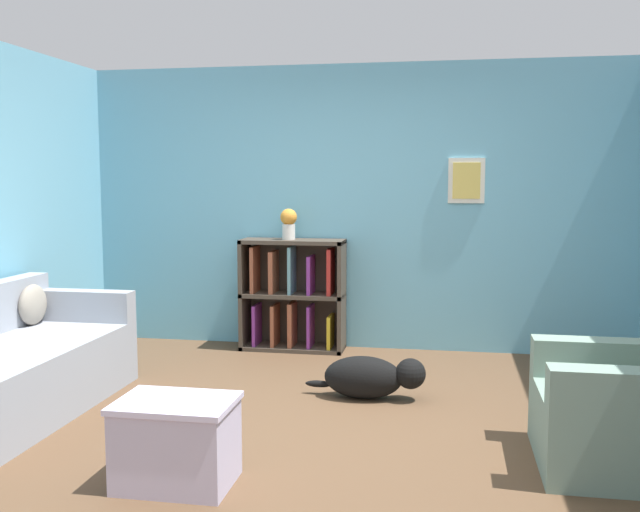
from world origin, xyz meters
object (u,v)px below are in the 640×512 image
bookshelf (293,295)px  coffee_table (176,440)px  couch (3,368)px  dog (371,377)px  vase (289,222)px

bookshelf → coffee_table: size_ratio=1.70×
couch → coffee_table: size_ratio=3.27×
dog → vase: bearing=123.7°
vase → couch: bearing=-124.5°
couch → coffee_table: bearing=-28.3°
coffee_table → dog: size_ratio=0.68×
couch → vase: vase is taller
couch → dog: (2.37, 0.78, -0.16)m
bookshelf → dog: 1.66m
dog → vase: 1.92m
dog → vase: size_ratio=3.12×
coffee_table → bookshelf: bearing=90.7°
couch → vase: bearing=55.5°
vase → bookshelf: bearing=34.4°
couch → dog: bearing=18.3°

